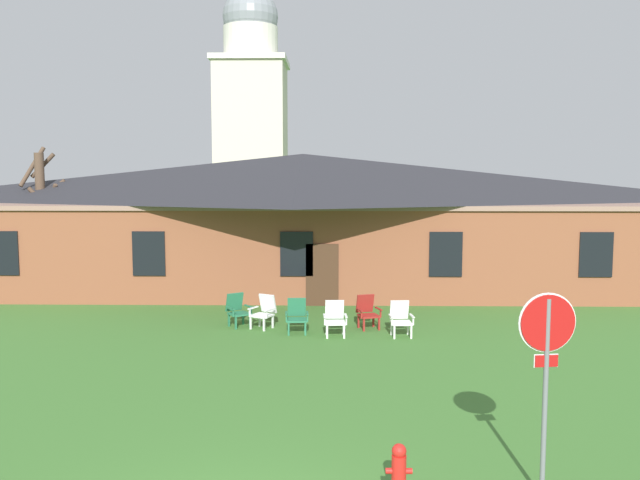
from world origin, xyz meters
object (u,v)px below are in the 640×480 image
lawn_chair_middle (335,318)px  lawn_chair_far_side (400,318)px  fire_hydrant (399,473)px  lawn_chair_by_porch (237,309)px  lawn_chair_right_end (367,311)px  stop_sign (547,353)px  lawn_chair_near_door (264,311)px  lawn_chair_left_end (297,315)px

lawn_chair_middle → lawn_chair_far_side: 1.79m
lawn_chair_far_side → fire_hydrant: (-0.96, -9.12, -0.12)m
lawn_chair_by_porch → lawn_chair_right_end: same height
stop_sign → fire_hydrant: size_ratio=3.59×
lawn_chair_near_door → fire_hydrant: bearing=-74.0°
lawn_chair_by_porch → stop_sign: bearing=-60.8°
stop_sign → lawn_chair_near_door: stop_sign is taller
lawn_chair_near_door → fire_hydrant: size_ratio=1.21×
lawn_chair_near_door → stop_sign: bearing=-64.0°
lawn_chair_near_door → fire_hydrant: lawn_chair_near_door is taller
lawn_chair_far_side → lawn_chair_right_end: bearing=134.6°
lawn_chair_near_door → lawn_chair_left_end: bearing=-29.5°
lawn_chair_middle → lawn_chair_right_end: (0.93, 0.88, 0.00)m
lawn_chair_right_end → lawn_chair_far_side: bearing=-45.4°
lawn_chair_left_end → lawn_chair_far_side: (2.86, -0.31, 0.00)m
lawn_chair_right_end → fire_hydrant: 9.99m
lawn_chair_middle → lawn_chair_by_porch: bearing=159.5°
lawn_chair_left_end → lawn_chair_middle: (1.06, -0.31, 0.00)m
lawn_chair_left_end → lawn_chair_middle: bearing=-16.3°
stop_sign → lawn_chair_right_end: size_ratio=2.97×
lawn_chair_right_end → lawn_chair_left_end: bearing=-164.1°
fire_hydrant → lawn_chair_middle: bearing=95.2°
lawn_chair_middle → lawn_chair_far_side: same height
lawn_chair_right_end → fire_hydrant: size_ratio=1.21×
lawn_chair_by_porch → lawn_chair_near_door: same height
lawn_chair_right_end → fire_hydrant: (-0.10, -9.99, -0.12)m
stop_sign → lawn_chair_right_end: (-1.86, 9.89, -1.52)m
lawn_chair_near_door → lawn_chair_right_end: size_ratio=1.00×
lawn_chair_near_door → lawn_chair_middle: size_ratio=1.00×
stop_sign → lawn_chair_near_door: size_ratio=2.97×
lawn_chair_by_porch → lawn_chair_left_end: 1.92m
fire_hydrant → lawn_chair_near_door: bearing=106.0°
lawn_chair_left_end → lawn_chair_right_end: size_ratio=1.00×
stop_sign → lawn_chair_by_porch: size_ratio=2.97×
lawn_chair_left_end → lawn_chair_right_end: 2.07m
lawn_chair_left_end → lawn_chair_right_end: (1.99, 0.57, 0.00)m
stop_sign → lawn_chair_by_porch: stop_sign is taller
lawn_chair_by_porch → lawn_chair_far_side: size_ratio=1.00×
stop_sign → lawn_chair_far_side: (-1.00, 9.02, -1.52)m
lawn_chair_by_porch → lawn_chair_middle: 3.03m
stop_sign → lawn_chair_left_end: stop_sign is taller
lawn_chair_near_door → lawn_chair_far_side: 3.92m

